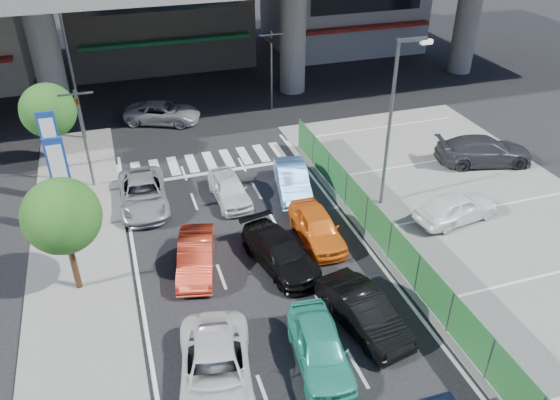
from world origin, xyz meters
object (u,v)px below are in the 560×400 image
object	(u,v)px
traffic_light_right	(271,51)
taxi_orange_left	(196,256)
street_lamp_right	(395,112)
hatch_black_mid_right	(364,311)
taxi_teal_mid	(320,347)
street_lamp_left	(73,61)
wagon_silver_front_left	(143,194)
signboard_near	(60,174)
parked_sedan_dgrey	(484,151)
taxi_orange_right	(317,227)
tree_far	(48,111)
crossing_wagon_silver	(163,113)
traffic_cone	(376,227)
sedan_black_mid	(280,252)
sedan_white_front_mid	(229,189)
signboard_far	(52,145)
sedan_white_mid_left	(216,371)
traffic_light_left	(80,115)
parked_sedan_white	(457,207)
tree_near	(62,216)
kei_truck_front_right	(292,180)

from	to	relation	value
traffic_light_right	taxi_orange_left	bearing A→B (deg)	-117.57
street_lamp_right	hatch_black_mid_right	world-z (taller)	street_lamp_right
taxi_teal_mid	street_lamp_left	bearing A→B (deg)	115.67
wagon_silver_front_left	street_lamp_left	bearing A→B (deg)	107.68
street_lamp_right	taxi_teal_mid	bearing A→B (deg)	-128.73
signboard_near	hatch_black_mid_right	xyz separation A→B (m)	(9.79, -9.21, -2.37)
parked_sedan_dgrey	taxi_orange_left	bearing A→B (deg)	118.19
taxi_orange_right	wagon_silver_front_left	world-z (taller)	taxi_orange_right
street_lamp_right	tree_far	bearing A→B (deg)	150.42
crossing_wagon_silver	parked_sedan_dgrey	size ratio (longest dim) A/B	0.91
signboard_near	hatch_black_mid_right	world-z (taller)	signboard_near
traffic_cone	signboard_near	bearing A→B (deg)	161.61
sedan_black_mid	taxi_orange_right	size ratio (longest dim) A/B	1.10
street_lamp_left	sedan_white_front_mid	xyz separation A→B (m)	(6.43, -9.40, -4.13)
traffic_cone	signboard_far	bearing A→B (deg)	151.20
taxi_orange_left	taxi_orange_right	bearing A→B (deg)	16.76
crossing_wagon_silver	tree_far	bearing A→B (deg)	149.91
crossing_wagon_silver	wagon_silver_front_left	bearing A→B (deg)	-170.23
hatch_black_mid_right	sedan_black_mid	size ratio (longest dim) A/B	0.94
street_lamp_left	sedan_black_mid	bearing A→B (deg)	-64.34
tree_far	sedan_white_mid_left	bearing A→B (deg)	-73.71
traffic_light_left	signboard_near	size ratio (longest dim) A/B	1.11
street_lamp_left	hatch_black_mid_right	size ratio (longest dim) A/B	1.91
traffic_light_right	parked_sedan_white	bearing A→B (deg)	-75.22
street_lamp_left	parked_sedan_dgrey	size ratio (longest dim) A/B	1.54
taxi_orange_right	parked_sedan_dgrey	bearing A→B (deg)	19.85
crossing_wagon_silver	parked_sedan_white	size ratio (longest dim) A/B	1.16
sedan_white_mid_left	taxi_orange_right	size ratio (longest dim) A/B	1.21
street_lamp_right	traffic_light_right	bearing A→B (deg)	97.34
street_lamp_left	sedan_white_mid_left	bearing A→B (deg)	-80.43
signboard_near	parked_sedan_white	xyz separation A→B (m)	(16.76, -4.39, -2.31)
traffic_light_left	sedan_white_front_mid	distance (m)	7.89
street_lamp_right	traffic_cone	world-z (taller)	street_lamp_right
tree_near	kei_truck_front_right	world-z (taller)	tree_near
taxi_teal_mid	sedan_white_front_mid	xyz separation A→B (m)	(-0.41, 10.89, -0.05)
signboard_near	signboard_far	bearing A→B (deg)	97.59
street_lamp_left	taxi_teal_mid	xyz separation A→B (m)	(6.85, -20.30, -4.08)
kei_truck_front_right	signboard_near	bearing A→B (deg)	-167.31
signboard_near	sedan_white_mid_left	bearing A→B (deg)	-67.22
signboard_near	sedan_black_mid	distance (m)	9.80
traffic_light_right	kei_truck_front_right	world-z (taller)	traffic_light_right
street_lamp_right	hatch_black_mid_right	xyz separation A→B (m)	(-4.58, -7.22, -4.08)
street_lamp_right	street_lamp_left	distance (m)	18.06
street_lamp_left	signboard_far	world-z (taller)	street_lamp_left
sedan_white_front_mid	street_lamp_left	bearing A→B (deg)	122.05
street_lamp_right	crossing_wagon_silver	world-z (taller)	street_lamp_right
parked_sedan_white	street_lamp_right	bearing A→B (deg)	35.90
traffic_light_right	kei_truck_front_right	size ratio (longest dim) A/B	1.24
street_lamp_right	sedan_white_front_mid	world-z (taller)	street_lamp_right
street_lamp_left	hatch_black_mid_right	bearing A→B (deg)	-65.12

